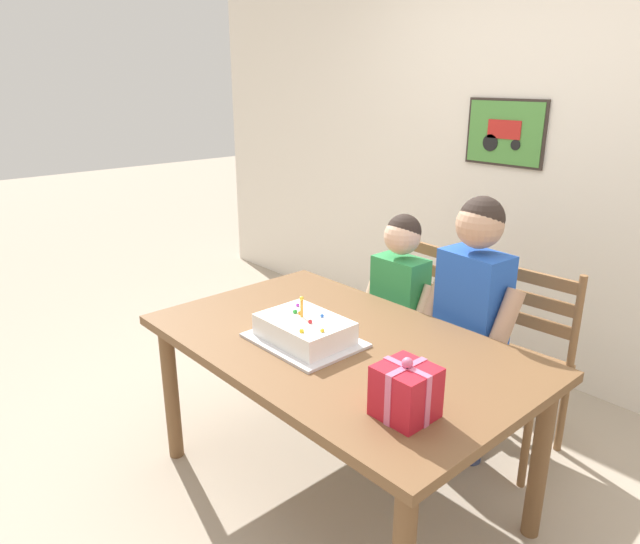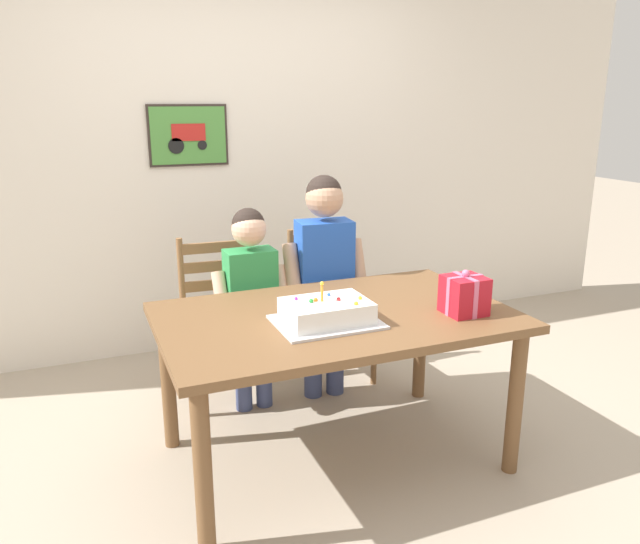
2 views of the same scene
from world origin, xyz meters
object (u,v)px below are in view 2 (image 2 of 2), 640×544
Objects in this scene: birthday_cake at (327,313)px; child_older at (324,266)px; dining_table at (336,331)px; child_younger at (251,290)px; gift_box_red_large at (464,295)px; chair_left at (221,318)px; chair_right at (329,304)px.

child_older is (0.30, 0.74, -0.01)m from birthday_cake.
child_younger reaches higher than dining_table.
birthday_cake is at bearing 169.70° from gift_box_red_large.
child_older reaches higher than chair_left.
chair_right is at bearing 61.16° from child_older.
chair_left is at bearing 104.22° from birthday_cake.
dining_table is 1.72× the size of chair_right.
dining_table is 0.60m from gift_box_red_large.
birthday_cake reaches higher than chair_left.
gift_box_red_large is 0.16× the size of child_older.
dining_table is at bearing 49.33° from birthday_cake.
child_younger is at bearing 99.74° from birthday_cake.
child_younger is at bearing 131.36° from gift_box_red_large.
child_younger reaches higher than chair_left.
gift_box_red_large reaches higher than chair_right.
birthday_cake reaches higher than chair_right.
birthday_cake is 0.80m from child_older.
birthday_cake is 1.05m from chair_left.
child_older is at bearing -118.84° from chair_right.
child_younger is at bearing -157.17° from chair_right.
chair_left is at bearing 128.72° from gift_box_red_large.
gift_box_red_large is 0.92m from child_older.
gift_box_red_large is at bearing -22.19° from dining_table.
child_older is (0.21, 0.64, 0.13)m from dining_table.
child_younger is at bearing -62.82° from chair_left.
birthday_cake is at bearing -113.68° from chair_right.
child_older is (-0.33, 0.85, -0.04)m from gift_box_red_large.
dining_table is 1.72× the size of chair_left.
gift_box_red_large is 1.16m from chair_right.
child_older is (-0.13, -0.23, 0.31)m from chair_right.
birthday_cake is at bearing -111.96° from child_older.
chair_left is 0.67m from chair_right.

